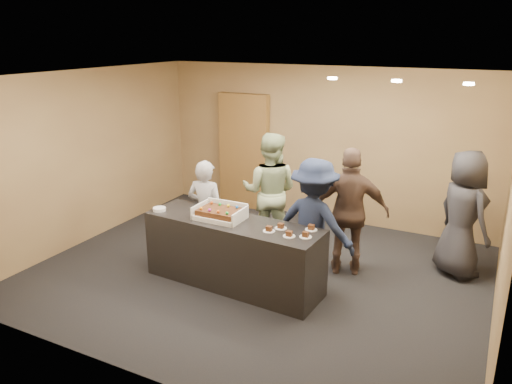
% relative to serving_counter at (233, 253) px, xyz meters
% --- Properties ---
extents(room, '(6.04, 6.00, 2.70)m').
position_rel_serving_counter_xyz_m(room, '(0.14, 0.44, 0.90)').
color(room, black).
rests_on(room, ground).
extents(serving_counter, '(2.44, 0.85, 0.90)m').
position_rel_serving_counter_xyz_m(serving_counter, '(0.00, 0.00, 0.00)').
color(serving_counter, black).
rests_on(serving_counter, floor).
extents(storage_cabinet, '(0.98, 0.15, 2.17)m').
position_rel_serving_counter_xyz_m(storage_cabinet, '(-1.36, 2.85, 0.63)').
color(storage_cabinet, brown).
rests_on(storage_cabinet, floor).
extents(cake_box, '(0.63, 0.43, 0.18)m').
position_rel_serving_counter_xyz_m(cake_box, '(-0.19, 0.02, 0.49)').
color(cake_box, white).
rests_on(cake_box, serving_counter).
extents(sheet_cake, '(0.54, 0.37, 0.11)m').
position_rel_serving_counter_xyz_m(sheet_cake, '(-0.19, -0.00, 0.55)').
color(sheet_cake, '#3E230E').
rests_on(sheet_cake, cake_box).
extents(plate_stack, '(0.18, 0.18, 0.04)m').
position_rel_serving_counter_xyz_m(plate_stack, '(-1.09, -0.11, 0.47)').
color(plate_stack, white).
rests_on(plate_stack, serving_counter).
extents(slice_a, '(0.15, 0.15, 0.07)m').
position_rel_serving_counter_xyz_m(slice_a, '(0.57, -0.11, 0.47)').
color(slice_a, white).
rests_on(slice_a, serving_counter).
extents(slice_b, '(0.15, 0.15, 0.07)m').
position_rel_serving_counter_xyz_m(slice_b, '(0.66, 0.05, 0.47)').
color(slice_b, white).
rests_on(slice_b, serving_counter).
extents(slice_c, '(0.15, 0.15, 0.07)m').
position_rel_serving_counter_xyz_m(slice_c, '(0.85, -0.14, 0.47)').
color(slice_c, white).
rests_on(slice_c, serving_counter).
extents(slice_d, '(0.15, 0.15, 0.07)m').
position_rel_serving_counter_xyz_m(slice_d, '(1.01, 0.17, 0.47)').
color(slice_d, white).
rests_on(slice_d, serving_counter).
extents(slice_e, '(0.15, 0.15, 0.07)m').
position_rel_serving_counter_xyz_m(slice_e, '(1.03, -0.07, 0.47)').
color(slice_e, white).
rests_on(slice_e, serving_counter).
extents(person_server_grey, '(0.59, 0.43, 1.53)m').
position_rel_serving_counter_xyz_m(person_server_grey, '(-0.70, 0.45, 0.31)').
color(person_server_grey, '#A0A0A5').
rests_on(person_server_grey, floor).
extents(person_sage_man, '(1.01, 0.86, 1.82)m').
position_rel_serving_counter_xyz_m(person_sage_man, '(-0.10, 1.33, 0.46)').
color(person_sage_man, '#99A97A').
rests_on(person_sage_man, floor).
extents(person_navy_man, '(1.19, 0.79, 1.73)m').
position_rel_serving_counter_xyz_m(person_navy_man, '(0.94, 0.47, 0.41)').
color(person_navy_man, '#172038').
rests_on(person_navy_man, floor).
extents(person_brown_extra, '(1.13, 0.73, 1.78)m').
position_rel_serving_counter_xyz_m(person_brown_extra, '(1.25, 1.03, 0.44)').
color(person_brown_extra, '#4F382C').
rests_on(person_brown_extra, floor).
extents(person_dark_suit, '(1.01, 1.01, 1.76)m').
position_rel_serving_counter_xyz_m(person_dark_suit, '(2.62, 1.68, 0.43)').
color(person_dark_suit, '#27272C').
rests_on(person_dark_suit, floor).
extents(ceiling_spotlights, '(1.72, 0.12, 0.03)m').
position_rel_serving_counter_xyz_m(ceiling_spotlights, '(1.74, 0.94, 2.22)').
color(ceiling_spotlights, '#FFEAC6').
rests_on(ceiling_spotlights, ceiling).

